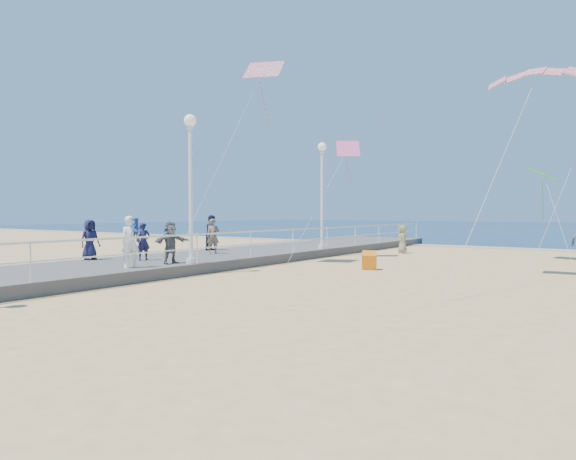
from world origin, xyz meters
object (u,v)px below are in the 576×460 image
Objects in this scene: spectator_5 at (170,242)px; woman_holding_toddler at (130,242)px; spectator_7 at (212,233)px; lamp_post_mid at (190,172)px; toddler_held at (137,230)px; lamp_post_far at (322,184)px; spectator_4 at (90,240)px; spectator_0 at (144,242)px; box_kite at (369,262)px; beach_walker_c at (403,239)px; spectator_6 at (213,236)px.

woman_holding_toddler is at bearing -172.50° from spectator_5.
lamp_post_mid is at bearing -151.70° from spectator_7.
lamp_post_mid is 6.63× the size of toddler_held.
toddler_held is at bearing -27.33° from woman_holding_toddler.
woman_holding_toddler reaches higher than spectator_5.
lamp_post_far reaches higher than spectator_7.
spectator_4 is at bearing 96.21° from toddler_held.
spectator_7 is (-3.85, -3.86, -2.41)m from lamp_post_far.
spectator_5 is (-0.13, 1.56, -0.49)m from toddler_held.
spectator_0 reaches higher than box_kite.
spectator_0 is 14.42m from beach_walker_c.
woman_holding_toddler is 2.14× the size of toddler_held.
spectator_5 is 14.18m from beach_walker_c.
box_kite is at bearing -34.19° from spectator_5.
woman_holding_toddler reaches higher than beach_walker_c.
lamp_post_mid reaches higher than spectator_7.
lamp_post_mid is 3.41× the size of spectator_4.
lamp_post_mid is at bearing -90.00° from lamp_post_far.
lamp_post_far is 5.96m from spectator_7.
spectator_5 is 2.52× the size of box_kite.
spectator_6 is 2.20m from spectator_7.
spectator_6 is (1.92, 4.82, -0.00)m from spectator_4.
spectator_7 is 2.82× the size of box_kite.
toddler_held reaches higher than box_kite.
spectator_5 is at bearing -82.70° from spectator_0.
woman_holding_toddler is at bearing -93.01° from lamp_post_far.
toddler_held is at bearing -102.23° from lamp_post_mid.
spectator_0 is 2.14m from spectator_4.
woman_holding_toddler reaches higher than spectator_0.
spectator_7 reaches higher than spectator_0.
toddler_held is 3.89m from spectator_4.
spectator_6 is 1.01× the size of beach_walker_c.
spectator_6 is at bearing -113.02° from lamp_post_far.
spectator_5 is 4.39m from spectator_6.
spectator_7 is at bearing 1.45° from spectator_4.
toddler_held is (0.15, 0.15, 0.39)m from woman_holding_toddler.
spectator_5 is 6.49m from spectator_7.
lamp_post_far reaches higher than toddler_held.
spectator_4 is (-3.79, 0.77, -0.47)m from toddler_held.
spectator_0 is at bearing -55.59° from spectator_4.
beach_walker_c is (6.32, 8.24, -0.48)m from spectator_7.
spectator_7 is (-3.41, 7.16, -0.40)m from toddler_held.
lamp_post_mid is at bearing -115.84° from spectator_6.
spectator_4 is (-3.64, 0.92, -0.08)m from woman_holding_toddler.
spectator_5 is (-0.56, -0.46, -2.50)m from lamp_post_mid.
lamp_post_mid is 5.06m from spectator_4.
lamp_post_mid is 2.88m from toddler_held.
toddler_held reaches higher than spectator_4.
spectator_4 is at bearing -163.51° from lamp_post_mid.
box_kite is at bearing -49.21° from spectator_4.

